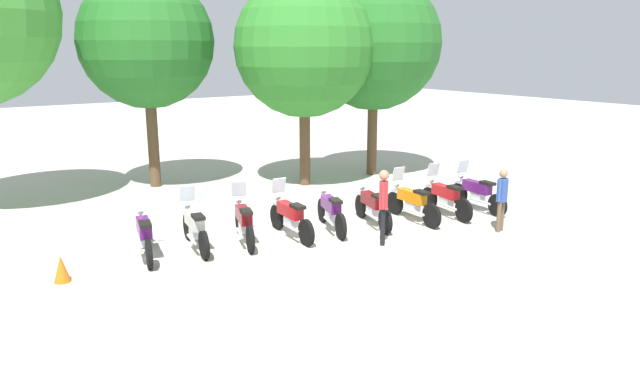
{
  "coord_description": "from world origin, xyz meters",
  "views": [
    {
      "loc": [
        -8.55,
        -11.82,
        4.54
      ],
      "look_at": [
        0.0,
        0.5,
        0.9
      ],
      "focal_mm": 33.54,
      "sensor_mm": 36.0,
      "label": 1
    }
  ],
  "objects_px": {
    "motorcycle_0": "(144,235)",
    "traffic_cone": "(61,269)",
    "motorcycle_3": "(290,216)",
    "motorcycle_8": "(477,192)",
    "motorcycle_1": "(195,227)",
    "motorcycle_2": "(244,221)",
    "tree_2": "(304,47)",
    "motorcycle_4": "(331,211)",
    "tree_1": "(146,41)",
    "motorcycle_5": "(372,206)",
    "motorcycle_7": "(445,197)",
    "motorcycle_6": "(412,202)",
    "person_0": "(383,201)",
    "person_1": "(502,196)",
    "tree_3": "(374,43)"
  },
  "relations": [
    {
      "from": "motorcycle_2",
      "to": "motorcycle_7",
      "type": "xyz_separation_m",
      "value": [
        5.7,
        -1.06,
        0.0
      ]
    },
    {
      "from": "motorcycle_0",
      "to": "tree_1",
      "type": "distance_m",
      "value": 8.3
    },
    {
      "from": "motorcycle_1",
      "to": "motorcycle_2",
      "type": "relative_size",
      "value": 1.03
    },
    {
      "from": "motorcycle_0",
      "to": "traffic_cone",
      "type": "bearing_deg",
      "value": 118.56
    },
    {
      "from": "person_1",
      "to": "traffic_cone",
      "type": "distance_m",
      "value": 10.27
    },
    {
      "from": "motorcycle_2",
      "to": "motorcycle_8",
      "type": "height_order",
      "value": "same"
    },
    {
      "from": "motorcycle_2",
      "to": "traffic_cone",
      "type": "height_order",
      "value": "motorcycle_2"
    },
    {
      "from": "tree_2",
      "to": "motorcycle_3",
      "type": "bearing_deg",
      "value": -126.99
    },
    {
      "from": "motorcycle_3",
      "to": "motorcycle_8",
      "type": "bearing_deg",
      "value": -94.44
    },
    {
      "from": "motorcycle_8",
      "to": "motorcycle_0",
      "type": "bearing_deg",
      "value": 86.05
    },
    {
      "from": "motorcycle_3",
      "to": "motorcycle_5",
      "type": "relative_size",
      "value": 1.03
    },
    {
      "from": "motorcycle_6",
      "to": "motorcycle_7",
      "type": "height_order",
      "value": "same"
    },
    {
      "from": "motorcycle_5",
      "to": "motorcycle_7",
      "type": "relative_size",
      "value": 0.98
    },
    {
      "from": "motorcycle_0",
      "to": "tree_3",
      "type": "bearing_deg",
      "value": -54.5
    },
    {
      "from": "motorcycle_7",
      "to": "motorcycle_0",
      "type": "bearing_deg",
      "value": 89.6
    },
    {
      "from": "motorcycle_5",
      "to": "traffic_cone",
      "type": "height_order",
      "value": "motorcycle_5"
    },
    {
      "from": "motorcycle_8",
      "to": "traffic_cone",
      "type": "relative_size",
      "value": 3.98
    },
    {
      "from": "motorcycle_2",
      "to": "person_0",
      "type": "height_order",
      "value": "person_0"
    },
    {
      "from": "motorcycle_4",
      "to": "tree_1",
      "type": "distance_m",
      "value": 8.72
    },
    {
      "from": "motorcycle_0",
      "to": "motorcycle_5",
      "type": "relative_size",
      "value": 1.01
    },
    {
      "from": "motorcycle_0",
      "to": "motorcycle_6",
      "type": "relative_size",
      "value": 0.98
    },
    {
      "from": "person_0",
      "to": "person_1",
      "type": "distance_m",
      "value": 3.24
    },
    {
      "from": "tree_1",
      "to": "motorcycle_4",
      "type": "bearing_deg",
      "value": -75.28
    },
    {
      "from": "motorcycle_1",
      "to": "motorcycle_6",
      "type": "height_order",
      "value": "same"
    },
    {
      "from": "motorcycle_4",
      "to": "tree_1",
      "type": "xyz_separation_m",
      "value": [
        -1.94,
        7.38,
        4.22
      ]
    },
    {
      "from": "motorcycle_4",
      "to": "person_0",
      "type": "bearing_deg",
      "value": -149.9
    },
    {
      "from": "motorcycle_1",
      "to": "motorcycle_2",
      "type": "height_order",
      "value": "same"
    },
    {
      "from": "motorcycle_1",
      "to": "person_0",
      "type": "bearing_deg",
      "value": -111.2
    },
    {
      "from": "motorcycle_4",
      "to": "person_0",
      "type": "distance_m",
      "value": 1.75
    },
    {
      "from": "person_1",
      "to": "motorcycle_3",
      "type": "bearing_deg",
      "value": -134.0
    },
    {
      "from": "person_0",
      "to": "motorcycle_4",
      "type": "bearing_deg",
      "value": 144.44
    },
    {
      "from": "person_0",
      "to": "tree_3",
      "type": "relative_size",
      "value": 0.25
    },
    {
      "from": "motorcycle_5",
      "to": "tree_2",
      "type": "height_order",
      "value": "tree_2"
    },
    {
      "from": "motorcycle_4",
      "to": "motorcycle_5",
      "type": "xyz_separation_m",
      "value": [
        1.14,
        -0.27,
        0.0
      ]
    },
    {
      "from": "motorcycle_1",
      "to": "motorcycle_7",
      "type": "xyz_separation_m",
      "value": [
        6.84,
        -1.29,
        0.0
      ]
    },
    {
      "from": "motorcycle_0",
      "to": "motorcycle_7",
      "type": "xyz_separation_m",
      "value": [
        7.99,
        -1.39,
        0.01
      ]
    },
    {
      "from": "motorcycle_8",
      "to": "traffic_cone",
      "type": "distance_m",
      "value": 11.03
    },
    {
      "from": "tree_1",
      "to": "motorcycle_1",
      "type": "bearing_deg",
      "value": -102.4
    },
    {
      "from": "motorcycle_0",
      "to": "tree_1",
      "type": "xyz_separation_m",
      "value": [
        2.63,
        6.65,
        4.22
      ]
    },
    {
      "from": "motorcycle_0",
      "to": "tree_2",
      "type": "relative_size",
      "value": 0.32
    },
    {
      "from": "motorcycle_1",
      "to": "tree_1",
      "type": "height_order",
      "value": "tree_1"
    },
    {
      "from": "tree_2",
      "to": "motorcycle_4",
      "type": "bearing_deg",
      "value": -116.2
    },
    {
      "from": "motorcycle_3",
      "to": "motorcycle_7",
      "type": "relative_size",
      "value": 1.01
    },
    {
      "from": "motorcycle_6",
      "to": "motorcycle_7",
      "type": "xyz_separation_m",
      "value": [
        1.14,
        -0.12,
        0.0
      ]
    },
    {
      "from": "motorcycle_1",
      "to": "motorcycle_8",
      "type": "xyz_separation_m",
      "value": [
        7.98,
        -1.42,
        0.0
      ]
    },
    {
      "from": "motorcycle_6",
      "to": "motorcycle_7",
      "type": "distance_m",
      "value": 1.15
    },
    {
      "from": "motorcycle_6",
      "to": "motorcycle_4",
      "type": "bearing_deg",
      "value": 80.97
    },
    {
      "from": "motorcycle_5",
      "to": "motorcycle_8",
      "type": "relative_size",
      "value": 0.98
    },
    {
      "from": "motorcycle_3",
      "to": "tree_2",
      "type": "bearing_deg",
      "value": -32.29
    },
    {
      "from": "person_0",
      "to": "motorcycle_3",
      "type": "bearing_deg",
      "value": 173.13
    }
  ]
}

